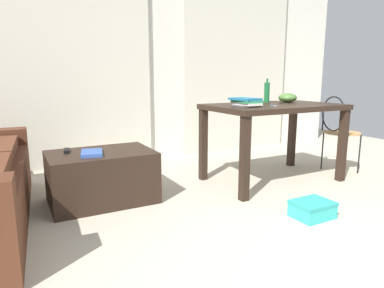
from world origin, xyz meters
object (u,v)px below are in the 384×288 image
at_px(bowl, 288,98).
at_px(tv_remote_primary, 67,151).
at_px(craft_table, 274,115).
at_px(scissors, 273,105).
at_px(shoebox, 312,209).
at_px(bottle_near, 267,92).
at_px(coffee_table, 102,177).
at_px(wire_chair, 338,126).
at_px(book_stack, 246,102).
at_px(magazine, 92,153).

height_order(bowl, tv_remote_primary, bowl).
relative_size(craft_table, bowl, 6.86).
relative_size(scissors, shoebox, 0.34).
height_order(bottle_near, bowl, bottle_near).
bearing_deg(coffee_table, wire_chair, -6.55).
distance_m(craft_table, book_stack, 0.43).
bearing_deg(bowl, scissors, -148.52).
relative_size(craft_table, tv_remote_primary, 9.24).
bearing_deg(craft_table, shoebox, -112.54).
bearing_deg(magazine, craft_table, 8.24).
relative_size(bottle_near, tv_remote_primary, 1.77).
distance_m(book_stack, scissors, 0.28).
relative_size(craft_table, bottle_near, 5.22).
relative_size(craft_table, scissors, 13.25).
bearing_deg(scissors, coffee_table, 167.93).
bearing_deg(craft_table, bowl, 24.18).
distance_m(magazine, shoebox, 1.80).
distance_m(bottle_near, shoebox, 1.50).
relative_size(tv_remote_primary, magazine, 0.59).
bearing_deg(bottle_near, shoebox, -112.78).
bearing_deg(coffee_table, book_stack, -11.52).
distance_m(bowl, magazine, 2.13).
relative_size(bowl, magazine, 0.79).
height_order(scissors, shoebox, scissors).
xyz_separation_m(magazine, shoebox, (1.41, -1.04, -0.39)).
height_order(bottle_near, book_stack, bottle_near).
distance_m(tv_remote_primary, magazine, 0.26).
bearing_deg(magazine, bowl, 12.61).
xyz_separation_m(craft_table, tv_remote_primary, (-1.96, 0.33, -0.23)).
bearing_deg(coffee_table, magazine, -140.83).
bearing_deg(wire_chair, book_stack, 178.73).
bearing_deg(coffee_table, bottle_near, 1.34).
relative_size(bowl, shoebox, 0.65).
xyz_separation_m(tv_remote_primary, magazine, (0.17, -0.19, 0.00)).
height_order(wire_chair, bottle_near, bottle_near).
height_order(bowl, scissors, bowl).
height_order(wire_chair, tv_remote_primary, wire_chair).
height_order(wire_chair, magazine, wire_chair).
relative_size(coffee_table, scissors, 8.57).
bearing_deg(magazine, shoebox, -23.69).
distance_m(craft_table, magazine, 1.81).
relative_size(wire_chair, scissors, 8.51).
bearing_deg(bottle_near, bowl, -29.68).
relative_size(craft_table, wire_chair, 1.56).
bearing_deg(wire_chair, bowl, 157.82).
xyz_separation_m(book_stack, shoebox, (0.02, -0.84, -0.76)).
xyz_separation_m(bottle_near, magazine, (-1.90, -0.11, -0.45)).
xyz_separation_m(scissors, magazine, (-1.66, 0.26, -0.34)).
relative_size(bottle_near, bowl, 1.31).
xyz_separation_m(craft_table, book_stack, (-0.40, -0.06, 0.15)).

